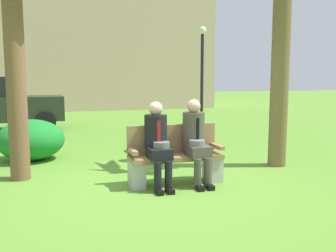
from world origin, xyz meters
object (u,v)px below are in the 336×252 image
at_px(seated_man_left, 158,140).
at_px(street_lamp, 202,66).
at_px(park_bench, 175,157).
at_px(seated_man_right, 196,137).
at_px(shrub_far_lawn, 179,145).
at_px(shrub_mid_lawn, 31,140).
at_px(shrub_near_bench, 154,138).

xyz_separation_m(seated_man_left, street_lamp, (3.10, 5.66, 1.30)).
relative_size(park_bench, seated_man_left, 1.13).
xyz_separation_m(seated_man_right, shrub_far_lawn, (0.38, 1.86, -0.46)).
relative_size(seated_man_left, seated_man_right, 0.98).
distance_m(shrub_far_lawn, street_lamp, 4.68).
bearing_deg(seated_man_left, seated_man_right, 0.23).
xyz_separation_m(seated_man_right, shrub_mid_lawn, (-2.50, 2.54, -0.31)).
xyz_separation_m(shrub_mid_lawn, street_lamp, (4.99, 3.12, 1.60)).
distance_m(park_bench, seated_man_right, 0.45).
distance_m(shrub_near_bench, shrub_far_lawn, 0.90).
height_order(shrub_mid_lawn, street_lamp, street_lamp).
bearing_deg(street_lamp, shrub_mid_lawn, -148.01).
xyz_separation_m(seated_man_left, shrub_far_lawn, (0.99, 1.86, -0.45)).
bearing_deg(shrub_far_lawn, seated_man_right, -101.50).
height_order(seated_man_right, street_lamp, street_lamp).
height_order(shrub_mid_lawn, shrub_far_lawn, shrub_mid_lawn).
distance_m(shrub_mid_lawn, shrub_far_lawn, 2.96).
bearing_deg(park_bench, seated_man_left, -157.81).
distance_m(park_bench, street_lamp, 6.40).
bearing_deg(seated_man_right, shrub_near_bench, 88.20).
bearing_deg(street_lamp, shrub_far_lawn, -119.07).
bearing_deg(seated_man_left, shrub_mid_lawn, 126.71).
bearing_deg(shrub_near_bench, park_bench, -98.32).
bearing_deg(street_lamp, shrub_near_bench, -129.24).
xyz_separation_m(shrub_far_lawn, street_lamp, (2.11, 3.79, 1.75)).
distance_m(shrub_mid_lawn, street_lamp, 6.10).
bearing_deg(shrub_near_bench, shrub_far_lawn, -71.00).
height_order(seated_man_left, shrub_mid_lawn, seated_man_left).
distance_m(seated_man_left, shrub_mid_lawn, 3.18).
height_order(seated_man_right, shrub_far_lawn, seated_man_right).
distance_m(park_bench, shrub_far_lawn, 1.87).
xyz_separation_m(shrub_near_bench, shrub_far_lawn, (0.29, -0.85, -0.03)).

